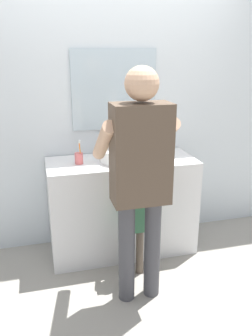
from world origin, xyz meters
The scene contains 9 objects.
ground_plane centered at (0.00, 0.00, 0.00)m, with size 14.00×14.00×0.00m, color #9E998E.
back_wall centered at (0.00, 0.62, 1.35)m, with size 4.40×0.10×2.70m.
vanity_cabinet centered at (0.00, 0.30, 0.44)m, with size 1.31×0.54×0.89m, color white.
sink_basin centered at (0.00, 0.28, 0.94)m, with size 0.40×0.40×0.11m.
faucet centered at (0.00, 0.52, 0.97)m, with size 0.18×0.14×0.18m.
toothbrush_cup centered at (-0.38, 0.29, 0.94)m, with size 0.07×0.07×0.21m.
soap_bottle centered at (0.28, 0.34, 0.95)m, with size 0.06×0.06×0.17m.
child_toddler centered at (0.00, -0.10, 0.53)m, with size 0.28×0.28×0.89m.
adult_parent centered at (-0.04, -0.38, 1.03)m, with size 0.53×0.56×1.72m.
Camera 1 is at (-0.71, -2.57, 1.81)m, focal length 37.50 mm.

